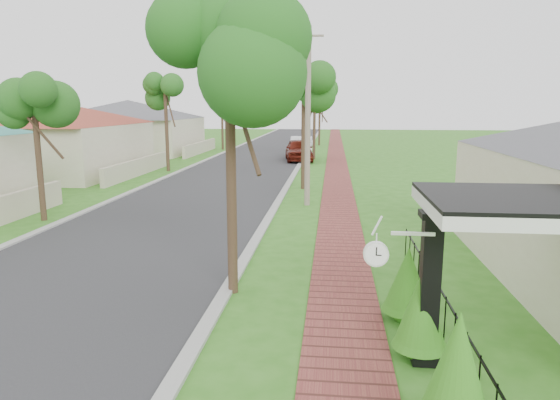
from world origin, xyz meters
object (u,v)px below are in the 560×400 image
at_px(station_clock, 379,252).
at_px(parked_car_red, 299,150).
at_px(near_tree, 229,72).
at_px(parked_car_white, 301,147).
at_px(porch_post, 429,296).
at_px(utility_pole, 308,117).

bearing_deg(station_clock, parked_car_red, 96.22).
bearing_deg(near_tree, station_clock, -46.91).
bearing_deg(parked_car_white, near_tree, -92.10).
relative_size(parked_car_red, station_clock, 4.60).
bearing_deg(parked_car_white, parked_car_red, -92.86).
distance_m(parked_car_red, parked_car_white, 2.94).
bearing_deg(near_tree, parked_car_red, 90.84).
height_order(porch_post, station_clock, porch_post).
height_order(porch_post, parked_car_white, porch_post).
height_order(porch_post, parked_car_red, porch_post).
height_order(utility_pole, station_clock, utility_pole).
height_order(near_tree, station_clock, near_tree).
relative_size(parked_car_white, utility_pole, 0.68).
bearing_deg(station_clock, parked_car_white, 95.67).
relative_size(porch_post, parked_car_white, 0.51).
relative_size(parked_car_red, near_tree, 0.80).
bearing_deg(utility_pole, near_tree, -96.30).
bearing_deg(parked_car_red, porch_post, -89.80).
distance_m(utility_pole, station_clock, 13.48).
distance_m(porch_post, utility_pole, 13.36).
height_order(porch_post, near_tree, near_tree).
distance_m(parked_car_white, near_tree, 30.35).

